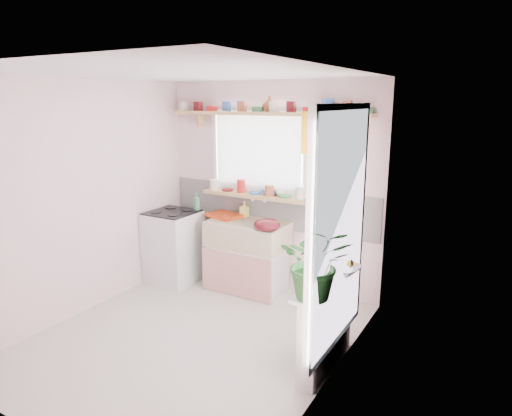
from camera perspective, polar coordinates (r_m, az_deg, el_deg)
The scene contains 19 objects.
room at distance 4.58m, azimuth 4.77°, elevation 1.95°, with size 3.20×3.20×3.20m.
sink_unit at distance 5.57m, azimuth -1.08°, elevation -5.94°, with size 0.95×0.65×1.11m.
cooker at distance 5.90m, azimuth -10.28°, elevation -4.74°, with size 0.58×0.58×0.93m.
radiator_ledge at distance 4.09m, azimuth 8.75°, elevation -14.11°, with size 0.22×0.95×0.78m.
windowsill at distance 5.53m, azimuth -0.12°, elevation 1.55°, with size 1.40×0.22×0.04m, color tan.
pine_shelf at distance 5.34m, azimuth 1.24°, elevation 11.72°, with size 2.52×0.24×0.04m, color tan.
shelf_crockery at distance 5.36m, azimuth 0.83°, elevation 12.52°, with size 2.47×0.11×0.12m.
sill_crockery at distance 5.53m, azimuth -0.28°, elevation 2.33°, with size 1.35×0.11×0.12m.
dish_tray at distance 5.70m, azimuth -3.96°, elevation -0.92°, with size 0.41×0.31×0.04m, color red.
colander at distance 5.09m, azimuth 1.39°, elevation -2.10°, with size 0.30×0.30×0.14m, color #550E16.
jade_plant at distance 3.52m, azimuth 7.59°, elevation -6.75°, with size 0.53×0.46×0.59m, color #275E25.
fruit_bowl at distance 4.12m, azimuth 10.62°, elevation -7.61°, with size 0.32×0.32×0.08m, color silver.
herb_pot at distance 3.54m, azimuth 7.11°, elevation -9.91°, with size 0.11×0.08×0.22m, color #2A5E25.
soap_bottle_sink at distance 5.67m, azimuth -1.45°, elevation -0.13°, with size 0.09×0.09×0.20m, color #FBE96F.
sill_cup at distance 5.43m, azimuth 3.08°, elevation 1.99°, with size 0.11×0.11×0.09m, color white.
sill_bowl at distance 5.49m, azimuth 1.75°, elevation 2.01°, with size 0.20×0.20×0.06m, color #30519D.
shelf_vase at distance 5.38m, azimuth 1.70°, elevation 12.86°, with size 0.16×0.16×0.17m, color #9D5030.
cooker_bottle at distance 5.79m, azimuth -7.44°, elevation 0.80°, with size 0.08×0.09×0.22m, color #438759.
fruit at distance 4.10m, azimuth 10.77°, elevation -6.79°, with size 0.20×0.14×0.10m.
Camera 1 is at (2.57, -3.21, 2.28)m, focal length 32.00 mm.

